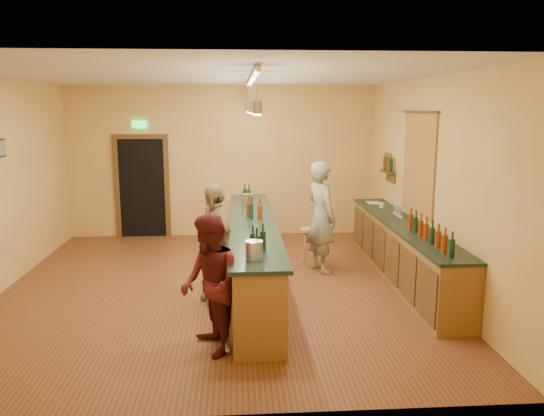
{
  "coord_description": "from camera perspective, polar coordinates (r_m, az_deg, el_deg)",
  "views": [
    {
      "loc": [
        0.3,
        -7.89,
        2.75
      ],
      "look_at": [
        0.86,
        0.2,
        1.21
      ],
      "focal_mm": 35.0,
      "sensor_mm": 36.0,
      "label": 1
    }
  ],
  "objects": [
    {
      "name": "ceiling",
      "position": [
        7.91,
        -6.29,
        13.97
      ],
      "size": [
        6.5,
        7.0,
        0.02
      ],
      "primitive_type": "cube",
      "color": "silver",
      "rests_on": "wall_back"
    },
    {
      "name": "tapestry",
      "position": [
        8.84,
        15.5,
        4.53
      ],
      "size": [
        0.03,
        1.4,
        1.6
      ],
      "primitive_type": "cube",
      "color": "maroon",
      "rests_on": "wall_right"
    },
    {
      "name": "customer_b",
      "position": [
        7.55,
        -6.13,
        -3.82
      ],
      "size": [
        0.79,
        1.08,
        1.71
      ],
      "primitive_type": "imported",
      "rotation": [
        0.0,
        0.0,
        -1.15
      ],
      "color": "#997A51",
      "rests_on": "floor"
    },
    {
      "name": "wall_right",
      "position": [
        8.5,
        16.43,
        2.55
      ],
      "size": [
        0.02,
        7.0,
        3.2
      ],
      "primitive_type": "cube",
      "color": "#BA9645",
      "rests_on": "floor"
    },
    {
      "name": "floor",
      "position": [
        8.36,
        -5.84,
        -8.5
      ],
      "size": [
        7.0,
        7.0,
        0.0
      ],
      "primitive_type": "plane",
      "color": "#5B2F1A",
      "rests_on": "ground"
    },
    {
      "name": "tasting_bar",
      "position": [
        8.17,
        -2.09,
        -4.44
      ],
      "size": [
        0.73,
        5.1,
        1.38
      ],
      "color": "brown",
      "rests_on": "floor"
    },
    {
      "name": "bartender",
      "position": [
        8.93,
        5.31,
        -0.98
      ],
      "size": [
        0.67,
        0.8,
        1.88
      ],
      "primitive_type": "imported",
      "rotation": [
        0.0,
        0.0,
        1.96
      ],
      "color": "gray",
      "rests_on": "floor"
    },
    {
      "name": "doorway",
      "position": [
        11.65,
        -13.79,
        2.44
      ],
      "size": [
        1.15,
        0.09,
        2.48
      ],
      "color": "black",
      "rests_on": "wall_back"
    },
    {
      "name": "wall_front",
      "position": [
        4.55,
        -7.62,
        -3.96
      ],
      "size": [
        6.5,
        0.02,
        3.2
      ],
      "primitive_type": "cube",
      "color": "#BA9645",
      "rests_on": "floor"
    },
    {
      "name": "customer_a",
      "position": [
        6.02,
        -6.69,
        -8.2
      ],
      "size": [
        0.83,
        0.93,
        1.6
      ],
      "primitive_type": "imported",
      "rotation": [
        0.0,
        0.0,
        -1.24
      ],
      "color": "#59191E",
      "rests_on": "floor"
    },
    {
      "name": "wall_back",
      "position": [
        11.45,
        -5.43,
        4.95
      ],
      "size": [
        6.5,
        0.02,
        3.2
      ],
      "primitive_type": "cube",
      "color": "#BA9645",
      "rests_on": "floor"
    },
    {
      "name": "bottle_shelf",
      "position": [
        10.26,
        12.38,
        4.45
      ],
      "size": [
        0.17,
        0.55,
        0.54
      ],
      "color": "#482D15",
      "rests_on": "wall_right"
    },
    {
      "name": "bar_stool",
      "position": [
        9.24,
        4.05,
        -3.11
      ],
      "size": [
        0.33,
        0.33,
        0.68
      ],
      "rotation": [
        0.0,
        0.0,
        -0.12
      ],
      "color": "#9E6347",
      "rests_on": "floor"
    },
    {
      "name": "pendant_track",
      "position": [
        7.9,
        -2.2,
        12.45
      ],
      "size": [
        0.11,
        4.6,
        0.5
      ],
      "color": "silver",
      "rests_on": "ceiling"
    },
    {
      "name": "back_counter",
      "position": [
        8.79,
        13.93,
        -4.47
      ],
      "size": [
        0.6,
        4.55,
        1.27
      ],
      "color": "brown",
      "rests_on": "floor"
    }
  ]
}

